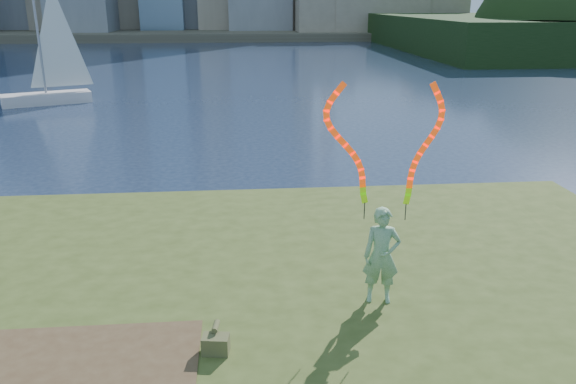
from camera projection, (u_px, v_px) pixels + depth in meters
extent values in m
plane|color=#192640|center=(240.00, 309.00, 11.05)|extent=(320.00, 320.00, 0.00)
cube|color=#384819|center=(241.00, 384.00, 8.64)|extent=(20.00, 18.00, 0.30)
cube|color=#384819|center=(240.00, 359.00, 8.84)|extent=(17.00, 15.00, 0.30)
cube|color=#384819|center=(240.00, 338.00, 8.95)|extent=(14.00, 12.00, 0.30)
cube|color=#484334|center=(236.00, 31.00, 100.42)|extent=(320.00, 40.00, 1.20)
imported|color=#1E6925|center=(382.00, 256.00, 9.50)|extent=(0.68, 0.51, 1.70)
cylinder|color=black|center=(364.00, 211.00, 9.39)|extent=(0.02, 0.02, 0.30)
cylinder|color=black|center=(405.00, 212.00, 9.34)|extent=(0.02, 0.02, 0.30)
cube|color=#474929|center=(216.00, 344.00, 8.28)|extent=(0.42, 0.31, 0.28)
cylinder|color=#474929|center=(216.00, 326.00, 8.39)|extent=(0.13, 0.27, 0.09)
cube|color=silver|center=(47.00, 99.00, 32.99)|extent=(5.10, 3.34, 0.68)
cylinder|color=gray|center=(38.00, 32.00, 31.76)|extent=(0.14, 0.14, 7.42)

